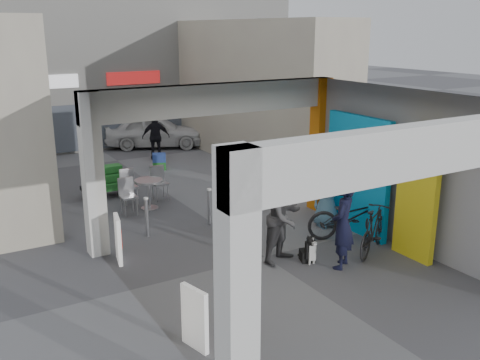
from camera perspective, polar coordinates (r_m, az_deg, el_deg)
ground at (r=11.55m, az=2.63°, el=-8.18°), size 90.00×90.00×0.00m
arcade_canopy at (r=10.48m, az=7.72°, el=2.47°), size 6.40×6.45×6.40m
far_building at (r=23.54m, az=-16.67°, el=13.50°), size 18.00×4.08×8.00m
plaza_bldg_right at (r=19.41m, az=1.81°, el=9.35°), size 2.00×9.00×5.00m
bollard_left at (r=12.63m, az=-9.91°, el=-3.97°), size 0.09×0.09×0.94m
bollard_center at (r=13.22m, az=-3.28°, el=-2.90°), size 0.09×0.09×0.91m
bollard_right at (r=14.26m, az=2.44°, el=-1.65°), size 0.09×0.09×0.83m
advert_board_near at (r=8.33m, az=-4.83°, el=-14.45°), size 0.21×0.55×1.00m
advert_board_far at (r=11.40m, az=-12.85°, el=-6.15°), size 0.19×0.55×1.00m
cafe_set at (r=14.87m, az=-10.53°, el=-1.47°), size 1.59×1.29×0.96m
produce_stand at (r=15.94m, az=-14.20°, el=-0.52°), size 1.30×0.70×0.85m
crate_stack at (r=18.64m, az=-8.61°, el=1.96°), size 0.55×0.49×0.56m
border_collie at (r=11.28m, az=7.31°, el=-7.52°), size 0.23×0.45×0.63m
man_with_dog at (r=10.94m, az=10.92°, el=-4.71°), size 0.80×0.74×1.83m
man_back_turned at (r=11.05m, az=4.77°, el=-3.91°), size 1.14×1.01×1.95m
man_elderly at (r=13.17m, az=9.37°, el=-1.33°), size 0.91×0.67×1.71m
man_crates at (r=19.96m, az=-8.96°, el=4.57°), size 1.09×0.73×1.71m
bicycle_front at (r=12.58m, az=11.83°, el=-3.80°), size 2.18×1.48×1.09m
bicycle_rear at (r=11.93m, az=14.05°, el=-5.19°), size 1.73×1.26×1.03m
white_van at (r=22.17m, az=-9.08°, el=5.20°), size 4.26×3.11×1.35m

